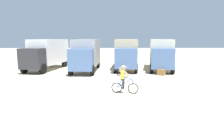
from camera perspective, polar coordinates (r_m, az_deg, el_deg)
ground_plane at (r=11.16m, az=-0.88°, el=-8.92°), size 120.00×120.00×0.00m
box_truck_avon_van at (r=23.15m, az=-18.33°, el=4.76°), size 3.63×7.08×3.35m
box_truck_grey_hauler at (r=21.23m, az=-7.48°, el=4.79°), size 2.74×6.87×3.35m
box_truck_tan_camper at (r=22.37m, az=4.19°, el=5.06°), size 3.02×6.95×3.35m
box_truck_cream_rv at (r=22.69m, az=14.03°, el=4.87°), size 3.61×7.07×3.35m
cyclist_orange_shirt at (r=12.46m, az=3.49°, el=-2.99°), size 1.71×0.56×1.82m
bicycle_spare at (r=17.85m, az=2.94°, el=-0.75°), size 1.03×1.46×0.97m
supply_crate at (r=19.33m, az=14.12°, el=-0.56°), size 0.98×1.02×0.59m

